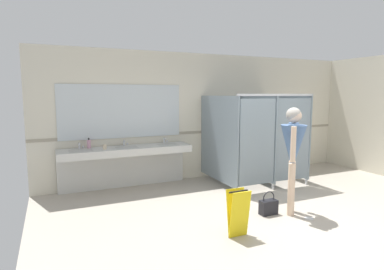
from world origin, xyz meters
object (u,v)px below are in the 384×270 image
object	(u,v)px
person_standing	(293,147)
soap_dispenser	(89,144)
paper_cup	(105,147)
handbag	(268,207)
wet_floor_sign	(238,213)

from	to	relation	value
person_standing	soap_dispenser	size ratio (longest dim) A/B	8.55
paper_cup	person_standing	bearing A→B (deg)	-41.41
person_standing	handbag	bearing A→B (deg)	164.79
handbag	wet_floor_sign	bearing A→B (deg)	-151.26
paper_cup	soap_dispenser	bearing A→B (deg)	135.06
handbag	soap_dispenser	xyz separation A→B (m)	(-2.44, 2.41, 0.83)
handbag	paper_cup	size ratio (longest dim) A/B	4.25
soap_dispenser	paper_cup	world-z (taller)	soap_dispenser
wet_floor_sign	soap_dispenser	bearing A→B (deg)	118.57
soap_dispenser	wet_floor_sign	world-z (taller)	soap_dispenser
paper_cup	wet_floor_sign	world-z (taller)	paper_cup
wet_floor_sign	handbag	bearing A→B (deg)	28.74
paper_cup	wet_floor_sign	distance (m)	2.99
person_standing	handbag	size ratio (longest dim) A/B	4.48
soap_dispenser	handbag	bearing A→B (deg)	-44.55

